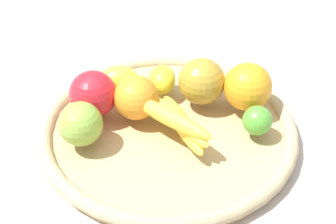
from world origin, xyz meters
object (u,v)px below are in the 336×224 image
apple_1 (202,81)px  lemon_0 (119,80)px  lime_0 (257,121)px  apple_0 (93,94)px  banana_bunch (176,121)px  lemon_1 (162,80)px  apple_2 (81,124)px  orange_1 (136,97)px  orange_0 (248,87)px

apple_1 → lemon_0: 0.14m
lime_0 → apple_0: apple_0 is taller
lemon_0 → banana_bunch: bearing=102.4°
lemon_0 → lemon_1: (-0.07, 0.03, -0.00)m
apple_2 → lemon_1: (-0.17, -0.06, -0.01)m
lemon_1 → apple_2: bearing=19.1°
apple_1 → orange_1: apple_1 is taller
apple_1 → banana_bunch: (0.08, 0.05, -0.01)m
apple_1 → apple_2: size_ratio=1.15×
apple_0 → lemon_1: bearing=-178.7°
lime_0 → lemon_0: size_ratio=0.70×
apple_1 → apple_0: bearing=-17.3°
lemon_0 → apple_2: size_ratio=0.98×
orange_1 → lemon_0: size_ratio=1.09×
lemon_0 → apple_0: bearing=31.0°
lemon_0 → banana_bunch: 0.15m
lemon_0 → apple_1: bearing=141.1°
apple_1 → lemon_1: bearing=-51.7°
lemon_0 → apple_2: apple_2 is taller
apple_2 → lemon_1: bearing=-160.9°
lemon_0 → orange_0: 0.22m
apple_1 → apple_0: size_ratio=1.01×
orange_0 → apple_0: orange_0 is taller
apple_2 → orange_1: bearing=-170.0°
orange_0 → banana_bunch: bearing=2.1°
banana_bunch → apple_2: 0.14m
orange_1 → orange_0: size_ratio=0.91×
lemon_0 → orange_0: (-0.17, 0.14, 0.01)m
apple_2 → orange_0: 0.27m
apple_1 → orange_1: 0.11m
lime_0 → banana_bunch: 0.12m
apple_2 → apple_1: bearing=-179.3°
lime_0 → apple_2: size_ratio=0.69×
banana_bunch → lemon_0: bearing=-77.6°
lime_0 → lemon_1: (0.08, -0.17, -0.00)m
orange_0 → lemon_1: bearing=-46.1°
orange_0 → apple_0: 0.25m
lemon_1 → orange_0: orange_0 is taller
orange_1 → orange_0: orange_0 is taller
orange_1 → banana_bunch: size_ratio=0.46×
apple_1 → orange_0: orange_0 is taller
apple_2 → orange_0: orange_0 is taller
apple_2 → apple_0: (-0.04, -0.06, 0.00)m
orange_0 → apple_0: bearing=-24.3°
banana_bunch → orange_1: bearing=-64.1°
lemon_0 → apple_2: (0.10, 0.09, 0.01)m
lime_0 → apple_2: 0.27m
banana_bunch → apple_2: size_ratio=2.31×
apple_1 → banana_bunch: size_ratio=0.50×
orange_0 → lemon_0: bearing=-39.6°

